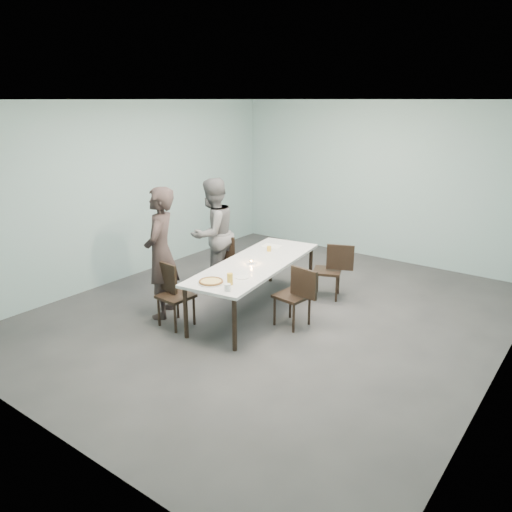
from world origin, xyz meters
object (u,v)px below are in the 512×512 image
Objects in this scene: side_plate at (242,277)px; beer_glass at (230,279)px; tealight at (251,262)px; amber_tumbler at (269,249)px; chair_far_left at (229,259)px; diner_near at (161,253)px; pizza at (211,282)px; chair_near_right at (297,293)px; water_tumbler at (227,287)px; chair_far_right at (333,267)px; table at (255,266)px; chair_near_left at (172,290)px; diner_far at (213,234)px.

side_plate is 0.30m from beer_glass.
beer_glass reaches higher than tealight.
tealight is 0.70× the size of amber_tumbler.
chair_far_left is 0.46× the size of diner_near.
beer_glass reaches higher than pizza.
chair_near_right is at bearing 84.33° from diner_near.
pizza is 1.89× the size of side_plate.
chair_far_left and chair_near_right have the same top height.
amber_tumbler reaches higher than side_plate.
amber_tumbler is at bearing 108.25° from water_tumbler.
amber_tumbler is (-0.15, 0.65, 0.02)m from tealight.
side_plate is 0.60m from tealight.
beer_glass is at bearing 56.86° from chair_far_right.
chair_far_right reaches higher than table.
chair_far_right is 2.66m from diner_near.
diner_near reaches higher than chair_near_right.
chair_near_left is 0.56m from diner_near.
table is at bearing 109.54° from water_tumbler.
pizza is (1.21, -1.43, -0.14)m from diner_far.
table is 3.10× the size of chair_near_left.
pizza is 0.44m from side_plate.
water_tumbler is at bearing -68.51° from tealight.
table is 33.75× the size of amber_tumbler.
pizza is at bearing -82.57° from amber_tumbler.
side_plate is at bearing -57.45° from chair_far_left.
table is at bearing 73.56° from diner_far.
diner_near is at bearing -105.67° from chair_far_left.
beer_glass is (-0.39, -2.05, 0.32)m from chair_far_right.
chair_far_right is 9.67× the size of water_tumbler.
diner_near is at bearing 28.72° from chair_far_right.
amber_tumbler is (-0.21, 1.59, 0.02)m from pizza.
diner_far is at bearing -170.79° from amber_tumbler.
table is 7.94× the size of pizza.
diner_far is 1.03m from amber_tumbler.
water_tumbler is 1.10m from tealight.
amber_tumbler is (-0.83, -0.56, 0.29)m from chair_far_right.
diner_far is 1.96m from beer_glass.
diner_near reaches higher than tealight.
beer_glass is at bearing 59.77° from diner_near.
water_tumbler is (1.56, -1.52, -0.11)m from diner_far.
tealight is (-0.01, -0.08, 0.08)m from table.
table is 48.21× the size of tealight.
beer_glass reaches higher than chair_near_left.
chair_near_right is at bearing 68.53° from water_tumbler.
chair_far_left is at bearing 146.81° from tealight.
side_plate is 2.00× the size of water_tumbler.
chair_far_left is 1.12m from tealight.
side_plate is 1.20× the size of beer_glass.
amber_tumbler is (-0.44, 1.49, -0.03)m from beer_glass.
table is 1.26m from chair_near_left.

